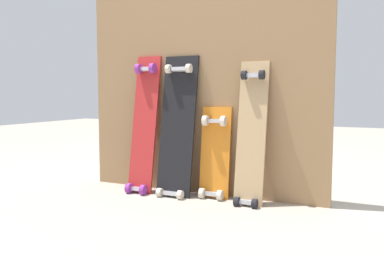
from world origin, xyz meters
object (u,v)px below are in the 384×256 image
skateboard_red (144,129)px  skateboard_orange (215,157)px  skateboard_natural (251,138)px  skateboard_black (177,131)px

skateboard_red → skateboard_orange: (0.49, 0.04, -0.17)m
skateboard_natural → skateboard_red: bearing=-179.2°
skateboard_orange → skateboard_natural: skateboard_natural is taller
skateboard_red → skateboard_orange: size_ratio=1.53×
skateboard_natural → skateboard_orange: bearing=172.1°
skateboard_red → skateboard_natural: skateboard_red is taller
skateboard_natural → skateboard_black: bearing=-179.5°
skateboard_red → skateboard_orange: skateboard_red is taller
skateboard_red → skateboard_black: 0.25m
skateboard_black → skateboard_orange: bearing=8.9°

